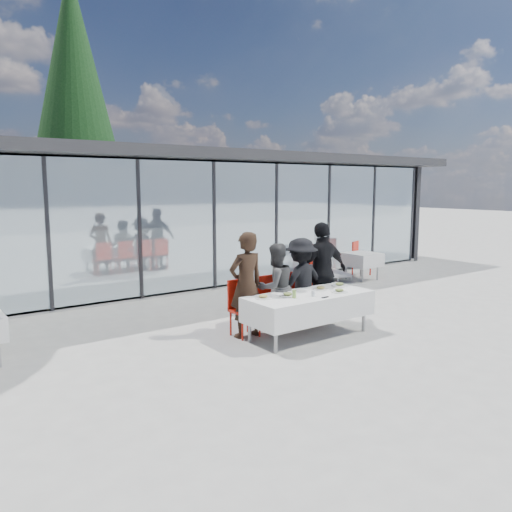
# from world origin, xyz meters

# --- Properties ---
(ground) EXTENTS (90.00, 90.00, 0.00)m
(ground) POSITION_xyz_m (0.00, 0.00, 0.00)
(ground) COLOR #A5A39C
(ground) RESTS_ON ground
(pavilion) EXTENTS (14.80, 8.80, 3.44)m
(pavilion) POSITION_xyz_m (2.00, 8.16, 2.15)
(pavilion) COLOR gray
(pavilion) RESTS_ON ground
(dining_table) EXTENTS (2.26, 0.96, 0.75)m
(dining_table) POSITION_xyz_m (0.31, -0.27, 0.54)
(dining_table) COLOR silver
(dining_table) RESTS_ON ground
(diner_a) EXTENTS (0.67, 0.67, 1.82)m
(diner_a) POSITION_xyz_m (-0.57, 0.36, 0.91)
(diner_a) COLOR #2F1F15
(diner_a) RESTS_ON ground
(diner_chair_a) EXTENTS (0.44, 0.44, 0.97)m
(diner_chair_a) POSITION_xyz_m (-0.57, 0.48, 0.54)
(diner_chair_a) COLOR red
(diner_chair_a) RESTS_ON ground
(diner_b) EXTENTS (0.79, 0.79, 1.58)m
(diner_b) POSITION_xyz_m (0.07, 0.36, 0.79)
(diner_b) COLOR #494949
(diner_b) RESTS_ON ground
(diner_chair_b) EXTENTS (0.44, 0.44, 0.97)m
(diner_chair_b) POSITION_xyz_m (0.07, 0.48, 0.54)
(diner_chair_b) COLOR red
(diner_chair_b) RESTS_ON ground
(diner_c) EXTENTS (1.12, 1.12, 1.63)m
(diner_c) POSITION_xyz_m (0.67, 0.36, 0.82)
(diner_c) COLOR black
(diner_c) RESTS_ON ground
(diner_chair_c) EXTENTS (0.44, 0.44, 0.97)m
(diner_chair_c) POSITION_xyz_m (0.67, 0.48, 0.54)
(diner_chair_c) COLOR red
(diner_chair_c) RESTS_ON ground
(diner_d) EXTENTS (1.18, 1.18, 1.90)m
(diner_d) POSITION_xyz_m (1.21, 0.36, 0.95)
(diner_d) COLOR black
(diner_d) RESTS_ON ground
(diner_chair_d) EXTENTS (0.44, 0.44, 0.97)m
(diner_chair_d) POSITION_xyz_m (1.21, 0.48, 0.54)
(diner_chair_d) COLOR red
(diner_chair_d) RESTS_ON ground
(plate_a) EXTENTS (0.28, 0.28, 0.07)m
(plate_a) POSITION_xyz_m (-0.54, -0.09, 0.77)
(plate_a) COLOR white
(plate_a) RESTS_ON dining_table
(plate_b) EXTENTS (0.28, 0.28, 0.07)m
(plate_b) POSITION_xyz_m (-0.10, -0.20, 0.77)
(plate_b) COLOR white
(plate_b) RESTS_ON dining_table
(plate_c) EXTENTS (0.28, 0.28, 0.07)m
(plate_c) POSITION_xyz_m (0.71, -0.13, 0.77)
(plate_c) COLOR white
(plate_c) RESTS_ON dining_table
(plate_d) EXTENTS (0.28, 0.28, 0.07)m
(plate_d) POSITION_xyz_m (1.21, -0.10, 0.77)
(plate_d) COLOR white
(plate_d) RESTS_ON dining_table
(plate_extra) EXTENTS (0.28, 0.28, 0.07)m
(plate_extra) POSITION_xyz_m (0.82, -0.48, 0.77)
(plate_extra) COLOR white
(plate_extra) RESTS_ON dining_table
(juice_bottle) EXTENTS (0.06, 0.06, 0.14)m
(juice_bottle) POSITION_xyz_m (-0.10, -0.36, 0.82)
(juice_bottle) COLOR #8DBD4E
(juice_bottle) RESTS_ON dining_table
(drinking_glasses) EXTENTS (0.07, 0.07, 0.10)m
(drinking_glasses) POSITION_xyz_m (0.24, -0.45, 0.80)
(drinking_glasses) COLOR silver
(drinking_glasses) RESTS_ON dining_table
(folded_eyeglasses) EXTENTS (0.14, 0.03, 0.01)m
(folded_eyeglasses) POSITION_xyz_m (0.33, -0.64, 0.76)
(folded_eyeglasses) COLOR black
(folded_eyeglasses) RESTS_ON dining_table
(spare_table_right) EXTENTS (0.86, 0.86, 0.74)m
(spare_table_right) POSITION_xyz_m (5.04, 2.79, 0.55)
(spare_table_right) COLOR silver
(spare_table_right) RESTS_ON ground
(spare_chair_a) EXTENTS (0.57, 0.57, 0.97)m
(spare_chair_a) POSITION_xyz_m (5.53, 3.36, 0.54)
(spare_chair_a) COLOR red
(spare_chair_a) RESTS_ON ground
(spare_chair_b) EXTENTS (0.49, 0.49, 0.97)m
(spare_chair_b) POSITION_xyz_m (4.08, 3.77, 0.54)
(spare_chair_b) COLOR red
(spare_chair_b) RESTS_ON ground
(lounger) EXTENTS (0.98, 1.45, 0.72)m
(lounger) POSITION_xyz_m (4.49, 3.55, 0.26)
(lounger) COLOR silver
(lounger) RESTS_ON ground
(conifer_tree) EXTENTS (4.00, 4.00, 10.50)m
(conifer_tree) POSITION_xyz_m (0.50, 13.00, 5.99)
(conifer_tree) COLOR #382316
(conifer_tree) RESTS_ON ground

